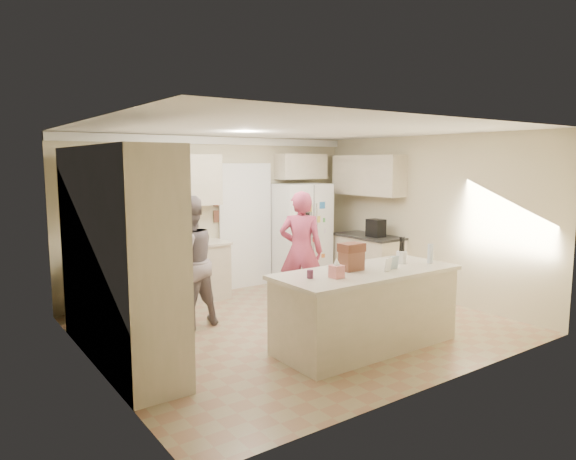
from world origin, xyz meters
TOP-DOWN VIEW (x-y plane):
  - floor at (0.00, 0.00)m, footprint 5.20×4.60m
  - ceiling at (0.00, 0.00)m, footprint 5.20×4.60m
  - wall_back at (0.00, 2.31)m, footprint 5.20×0.02m
  - wall_front at (0.00, -2.31)m, footprint 5.20×0.02m
  - wall_left at (-2.61, 0.00)m, footprint 0.02×4.60m
  - wall_right at (2.61, 0.00)m, footprint 0.02×4.60m
  - crown_back at (0.00, 2.26)m, footprint 5.20×0.08m
  - pantry_bank at (-2.30, 0.20)m, footprint 0.60×2.60m
  - back_base_cab at (-1.15, 2.00)m, footprint 2.20×0.60m
  - back_countertop at (-1.15, 1.99)m, footprint 2.24×0.63m
  - back_upper_cab at (-1.15, 2.12)m, footprint 2.20×0.35m
  - doorway_opening at (0.55, 2.28)m, footprint 0.90×0.06m
  - doorway_casing at (0.55, 2.24)m, footprint 1.02×0.03m
  - wall_frame_upper at (0.02, 2.27)m, footprint 0.15×0.02m
  - wall_frame_lower at (0.02, 2.27)m, footprint 0.15×0.02m
  - refrigerator at (1.50, 1.91)m, footprint 0.95×0.76m
  - fridge_seam at (1.50, 1.55)m, footprint 0.02×0.02m
  - fridge_dispenser at (1.28, 1.54)m, footprint 0.22×0.03m
  - fridge_handle_l at (1.45, 1.54)m, footprint 0.02×0.02m
  - fridge_handle_r at (1.55, 1.54)m, footprint 0.02×0.02m
  - over_fridge_cab at (1.65, 2.12)m, footprint 0.95×0.35m
  - right_base_cab at (2.30, 1.00)m, footprint 0.60×1.20m
  - right_countertop at (2.29, 1.00)m, footprint 0.63×1.24m
  - right_upper_cab at (2.43, 1.20)m, footprint 0.35×1.50m
  - coffee_maker at (2.25, 0.80)m, footprint 0.22×0.28m
  - island_base at (0.20, -1.10)m, footprint 2.20×0.90m
  - island_top at (0.20, -1.10)m, footprint 2.28×0.96m
  - utensil_crock at (0.85, -1.05)m, footprint 0.13×0.13m
  - tissue_box at (-0.35, -1.20)m, footprint 0.13×0.13m
  - tissue_plume at (-0.35, -1.20)m, footprint 0.08×0.08m
  - dollhouse_body at (0.05, -1.00)m, footprint 0.26×0.18m
  - dollhouse_roof at (0.05, -1.00)m, footprint 0.28×0.20m
  - jam_jar at (-0.60, -1.05)m, footprint 0.07×0.07m
  - greeting_card_a at (0.35, -1.30)m, footprint 0.12×0.06m
  - greeting_card_b at (0.50, -1.25)m, footprint 0.12×0.05m
  - water_bottle at (1.15, -1.25)m, footprint 0.07×0.07m
  - shaker_salt at (1.02, -0.88)m, footprint 0.05×0.05m
  - shaker_pepper at (1.09, -0.88)m, footprint 0.05×0.05m
  - teen_boy at (-1.22, 0.78)m, footprint 0.95×0.80m
  - teen_girl at (0.49, 0.57)m, footprint 0.76×0.75m
  - fridge_magnets at (1.50, 1.55)m, footprint 0.76×0.02m

SIDE VIEW (x-z plane):
  - floor at x=0.00m, z-range -0.02..0.00m
  - back_base_cab at x=-1.15m, z-range 0.00..0.88m
  - right_base_cab at x=2.30m, z-range 0.00..0.88m
  - island_base at x=0.20m, z-range 0.00..0.88m
  - teen_boy at x=-1.22m, z-range 0.00..1.75m
  - teen_girl at x=0.49m, z-range 0.00..1.77m
  - back_countertop at x=-1.15m, z-range 0.88..0.92m
  - refrigerator at x=1.50m, z-range 0.00..1.80m
  - fridge_seam at x=1.50m, z-range 0.01..1.79m
  - right_countertop at x=2.29m, z-range 0.88..0.92m
  - island_top at x=0.20m, z-range 0.88..0.93m
  - fridge_magnets at x=1.50m, z-range 0.18..1.62m
  - jam_jar at x=-0.60m, z-range 0.93..1.02m
  - shaker_salt at x=1.02m, z-range 0.93..1.02m
  - shaker_pepper at x=1.09m, z-range 0.93..1.02m
  - tissue_box at x=-0.35m, z-range 0.93..1.07m
  - utensil_crock at x=0.85m, z-range 0.93..1.07m
  - greeting_card_a at x=0.35m, z-range 0.93..1.08m
  - greeting_card_b at x=0.50m, z-range 0.93..1.08m
  - dollhouse_body at x=0.05m, z-range 0.93..1.15m
  - water_bottle at x=1.15m, z-range 0.92..1.17m
  - doorway_opening at x=0.55m, z-range 0.00..2.10m
  - doorway_casing at x=0.55m, z-range -0.06..2.16m
  - fridge_handle_l at x=1.45m, z-range 0.62..1.48m
  - fridge_handle_r at x=1.55m, z-range 0.62..1.48m
  - coffee_maker at x=2.25m, z-range 0.92..1.22m
  - tissue_plume at x=-0.35m, z-range 1.06..1.15m
  - fridge_dispenser at x=1.28m, z-range 0.97..1.32m
  - pantry_bank at x=-2.30m, z-range 0.00..2.35m
  - dollhouse_roof at x=0.05m, z-range 1.15..1.25m
  - wall_frame_lower at x=0.02m, z-range 1.18..1.38m
  - wall_back at x=0.00m, z-range 0.00..2.60m
  - wall_front at x=0.00m, z-range 0.00..2.60m
  - wall_left at x=-2.61m, z-range 0.00..2.60m
  - wall_right at x=2.61m, z-range 0.00..2.60m
  - wall_frame_upper at x=0.02m, z-range 1.45..1.65m
  - back_upper_cab at x=-1.15m, z-range 1.50..2.30m
  - right_upper_cab at x=2.43m, z-range 1.60..2.30m
  - over_fridge_cab at x=1.65m, z-range 1.88..2.33m
  - crown_back at x=0.00m, z-range 2.47..2.59m
  - ceiling at x=0.00m, z-range 2.60..2.62m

